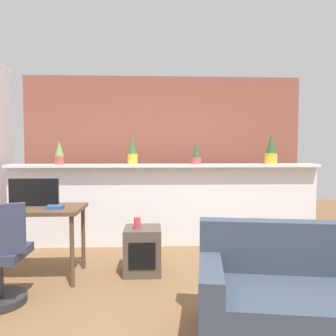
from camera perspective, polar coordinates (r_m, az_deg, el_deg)
ground_plane at (r=2.84m, az=0.95°, el=-25.13°), size 12.00×12.00×0.00m
divider_wall at (r=4.57m, az=-0.58°, el=-6.79°), size 4.31×0.16×1.11m
plant_shelf at (r=4.46m, az=-0.57°, el=0.44°), size 4.31×0.30×0.04m
brick_wall_behind at (r=5.10m, az=-0.82°, el=2.08°), size 4.31×0.10×2.50m
potted_plant_0 at (r=4.60m, az=-18.80°, el=2.51°), size 0.13×0.13×0.32m
potted_plant_1 at (r=4.50m, az=-6.33°, el=2.99°), size 0.14×0.14×0.40m
potted_plant_2 at (r=4.51m, az=5.04°, el=2.39°), size 0.14×0.14×0.31m
potted_plant_3 at (r=4.75m, az=17.88°, el=2.99°), size 0.17×0.17×0.44m
desk at (r=3.69m, az=-23.46°, el=-7.75°), size 1.10×0.60×0.75m
tv_monitor at (r=3.72m, az=-22.77°, el=-4.02°), size 0.52×0.04×0.30m
side_cube_shelf at (r=3.64m, az=-4.53°, el=-14.39°), size 0.40×0.41×0.50m
vase_on_shelf at (r=3.52m, az=-5.51°, el=-9.73°), size 0.07×0.07×0.12m
book_on_desk at (r=3.47m, az=-19.47°, el=-6.61°), size 0.16×0.12×0.04m
couch at (r=2.63m, az=24.09°, el=-20.99°), size 1.66×0.99×0.80m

